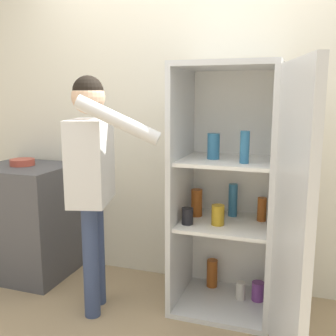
{
  "coord_description": "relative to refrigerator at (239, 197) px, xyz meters",
  "views": [
    {
      "loc": [
        0.85,
        -1.93,
        1.47
      ],
      "look_at": [
        -0.03,
        0.63,
        0.96
      ],
      "focal_mm": 42.0,
      "sensor_mm": 36.0,
      "label": 1
    }
  ],
  "objects": [
    {
      "name": "wall_back",
      "position": [
        -0.49,
        0.44,
        0.45
      ],
      "size": [
        7.0,
        0.06,
        2.55
      ],
      "color": "silver",
      "rests_on": "ground_plane"
    },
    {
      "name": "refrigerator",
      "position": [
        0.0,
        0.0,
        0.0
      ],
      "size": [
        0.87,
        1.25,
        1.67
      ],
      "color": "silver",
      "rests_on": "ground_plane"
    },
    {
      "name": "person",
      "position": [
        -0.93,
        -0.25,
        0.19
      ],
      "size": [
        0.7,
        0.53,
        1.59
      ],
      "color": "#384770",
      "rests_on": "ground_plane"
    },
    {
      "name": "counter",
      "position": [
        -1.74,
        0.09,
        -0.37
      ],
      "size": [
        0.7,
        0.61,
        0.91
      ],
      "color": "#4C4C51",
      "rests_on": "ground_plane"
    },
    {
      "name": "bowl",
      "position": [
        -1.77,
        0.1,
        0.11
      ],
      "size": [
        0.19,
        0.19,
        0.05
      ],
      "color": "#B24738",
      "rests_on": "counter"
    }
  ]
}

